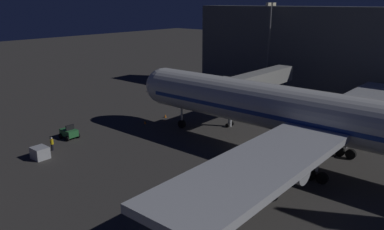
{
  "coord_description": "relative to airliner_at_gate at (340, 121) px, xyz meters",
  "views": [
    {
      "loc": [
        39.88,
        22.96,
        17.83
      ],
      "look_at": [
        3.0,
        -8.32,
        3.5
      ],
      "focal_mm": 36.04,
      "sensor_mm": 36.0,
      "label": 1
    }
  ],
  "objects": [
    {
      "name": "jet_bridge",
      "position": [
        -10.69,
        -17.56,
        0.1
      ],
      "size": [
        19.63,
        3.4,
        7.29
      ],
      "color": "#9E9E99",
      "rests_on": "ground_plane"
    },
    {
      "name": "apron_floodlight_mast",
      "position": [
        -25.5,
        -23.17,
        4.57
      ],
      "size": [
        2.9,
        0.5,
        17.57
      ],
      "color": "#59595E",
      "rests_on": "ground_plane"
    },
    {
      "name": "traffic_cone_nose_starboard",
      "position": [
        2.2,
        -28.02,
        -5.38
      ],
      "size": [
        0.36,
        0.36,
        0.55
      ],
      "primitive_type": "cone",
      "color": "orange",
      "rests_on": "ground_plane"
    },
    {
      "name": "traffic_cone_nose_port",
      "position": [
        -2.2,
        -28.02,
        -5.38
      ],
      "size": [
        0.36,
        0.36,
        0.55
      ],
      "primitive_type": "cone",
      "color": "orange",
      "rests_on": "ground_plane"
    },
    {
      "name": "airliner_at_gate",
      "position": [
        0.0,
        0.0,
        0.0
      ],
      "size": [
        51.74,
        58.29,
        18.08
      ],
      "color": "silver",
      "rests_on": "ground_plane"
    },
    {
      "name": "baggage_container_near_belt",
      "position": [
        19.32,
        -27.64,
        -4.95
      ],
      "size": [
        1.67,
        1.85,
        1.4
      ],
      "primitive_type": "cube",
      "color": "#B7BABF",
      "rests_on": "ground_plane"
    },
    {
      "name": "ground_crew_under_port_wing",
      "position": [
        17.03,
        -28.88,
        -4.71
      ],
      "size": [
        0.4,
        0.4,
        1.72
      ],
      "color": "black",
      "rests_on": "ground_plane"
    },
    {
      "name": "ground_plane",
      "position": [
        -0.0,
        -9.7,
        -5.65
      ],
      "size": [
        320.0,
        320.0,
        0.0
      ],
      "primitive_type": "plane",
      "color": "#383533"
    },
    {
      "name": "baggage_tug_lead",
      "position": [
        13.17,
        -31.18,
        -4.87
      ],
      "size": [
        1.86,
        2.33,
        1.95
      ],
      "color": "#287038",
      "rests_on": "ground_plane"
    }
  ]
}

